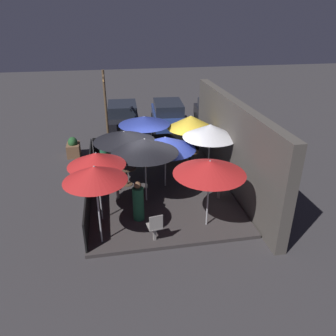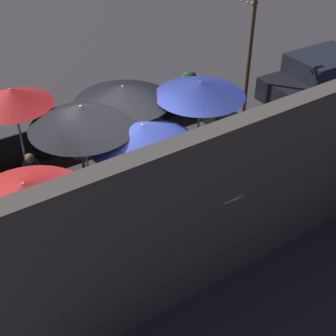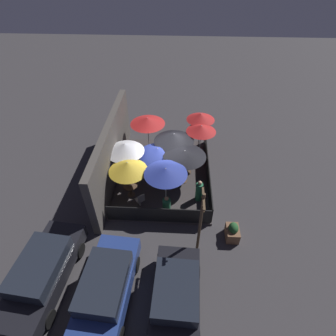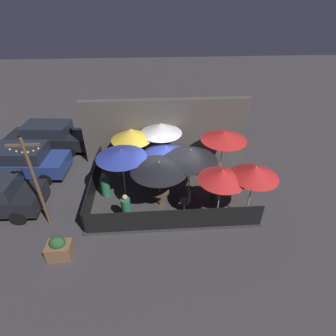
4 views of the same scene
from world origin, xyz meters
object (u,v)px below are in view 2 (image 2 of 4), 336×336
object	(u,v)px
patio_chair_2	(246,165)
patron_0	(34,182)
patio_umbrella_4	(200,89)
planter_box	(189,87)
dining_table_0	(126,145)
dining_table_1	(238,188)
patio_umbrella_0	(123,93)
patio_umbrella_6	(198,159)
patio_umbrella_7	(82,116)
patron_1	(154,117)
patron_2	(222,135)
parked_car_0	(322,79)
patio_umbrella_3	(142,134)
patio_umbrella_1	(244,131)
patio_umbrella_5	(12,97)
patio_umbrella_2	(25,193)
light_post	(251,45)
patio_chair_0	(131,255)
patio_chair_1	(79,153)

from	to	relation	value
patio_chair_2	patron_0	world-z (taller)	patron_0
patio_umbrella_4	planter_box	world-z (taller)	patio_umbrella_4
planter_box	patio_umbrella_4	bearing A→B (deg)	57.62
dining_table_0	dining_table_1	bearing A→B (deg)	113.33
patio_umbrella_0	patio_chair_2	bearing A→B (deg)	132.36
dining_table_1	patio_chair_2	xyz separation A→B (m)	(-0.79, -0.62, -0.05)
dining_table_0	patio_umbrella_6	bearing A→B (deg)	85.98
patio_umbrella_4	patio_umbrella_7	distance (m)	2.85
patron_1	patron_2	distance (m)	1.94
dining_table_0	parked_car_0	bearing A→B (deg)	177.99
patio_umbrella_3	dining_table_1	world-z (taller)	patio_umbrella_3
patio_umbrella_1	patron_1	bearing A→B (deg)	-92.03
patio_umbrella_5	patron_2	world-z (taller)	patio_umbrella_5
patron_1	patio_umbrella_2	bearing A→B (deg)	106.20
light_post	patron_1	bearing A→B (deg)	-3.21
patio_umbrella_5	dining_table_0	bearing A→B (deg)	156.94
patio_umbrella_0	parked_car_0	size ratio (longest dim) A/B	0.59
light_post	patio_chair_2	bearing A→B (deg)	48.95
patron_1	parked_car_0	bearing A→B (deg)	-119.58
patio_chair_0	patron_2	distance (m)	4.73
patio_umbrella_1	patio_umbrella_6	xyz separation A→B (m)	(1.44, 0.39, 0.08)
patio_umbrella_0	patio_umbrella_6	distance (m)	3.22
patio_chair_1	patron_1	size ratio (longest dim) A/B	0.73
patron_0	patron_1	bearing A→B (deg)	-170.54
dining_table_1	patron_1	distance (m)	3.63
patron_0	patron_2	bearing A→B (deg)	166.99
patio_umbrella_5	patio_chair_1	size ratio (longest dim) A/B	2.47
patio_umbrella_7	parked_car_0	world-z (taller)	patio_umbrella_7
patio_umbrella_7	patio_umbrella_3	bearing A→B (deg)	137.87
dining_table_1	patio_umbrella_3	bearing A→B (deg)	-40.56
patio_umbrella_3	patio_chair_1	world-z (taller)	patio_umbrella_3
dining_table_0	patron_2	xyz separation A→B (m)	(-2.38, 0.83, -0.08)
patio_umbrella_3	light_post	bearing A→B (deg)	-156.52
dining_table_0	patio_umbrella_3	bearing A→B (deg)	76.00
patio_umbrella_2	light_post	world-z (taller)	light_post
patio_umbrella_3	patio_chair_0	xyz separation A→B (m)	(1.34, 1.76, -1.27)
patron_0	parked_car_0	world-z (taller)	parked_car_0
patio_umbrella_0	patron_0	xyz separation A→B (m)	(2.44, 0.23, -1.39)
planter_box	patron_1	bearing A→B (deg)	33.80
patio_chair_1	planter_box	world-z (taller)	patio_chair_1
patio_umbrella_7	dining_table_0	xyz separation A→B (m)	(-1.31, -0.61, -1.52)
dining_table_1	patron_1	world-z (taller)	patron_1
patio_umbrella_7	dining_table_1	xyz separation A→B (m)	(-2.52, 2.20, -1.55)
patio_umbrella_7	patio_umbrella_1	bearing A→B (deg)	138.85
patio_umbrella_2	patio_umbrella_3	size ratio (longest dim) A/B	0.98
light_post	parked_car_0	bearing A→B (deg)	159.46
planter_box	parked_car_0	bearing A→B (deg)	141.86
patron_0	patron_1	distance (m)	3.92
patio_umbrella_4	patio_chair_1	world-z (taller)	patio_umbrella_4
patio_umbrella_1	patron_0	world-z (taller)	patio_umbrella_1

